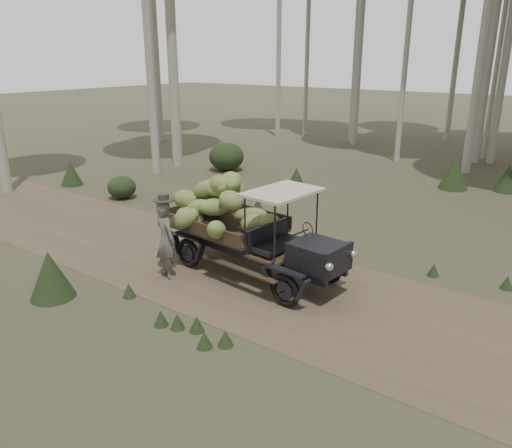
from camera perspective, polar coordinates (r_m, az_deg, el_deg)
The scene contains 5 objects.
ground at distance 10.14m, azimuth 6.44°, elevation -8.46°, with size 120.00×120.00×0.00m, color #473D2B.
dirt_track at distance 10.14m, azimuth 6.44°, elevation -8.44°, with size 70.00×4.00×0.01m, color brown.
banana_truck at distance 10.98m, azimuth -2.35°, elevation 1.02°, with size 4.61×2.37×2.24m.
farmer at distance 10.86m, azimuth -10.24°, elevation -1.64°, with size 0.73×0.60×1.87m.
undergrowth at distance 9.39m, azimuth 13.95°, elevation -7.53°, with size 23.02×20.73×1.36m.
Camera 1 is at (4.40, -7.88, 4.61)m, focal length 35.00 mm.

